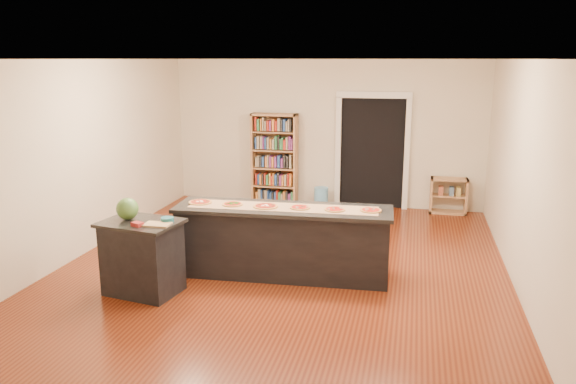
% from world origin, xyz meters
% --- Properties ---
extents(room, '(6.00, 7.00, 2.80)m').
position_xyz_m(room, '(0.00, 0.00, 1.40)').
color(room, beige).
rests_on(room, ground).
extents(doorway, '(1.40, 0.09, 2.21)m').
position_xyz_m(doorway, '(0.90, 3.46, 1.20)').
color(doorway, black).
rests_on(doorway, room).
extents(kitchen_island, '(2.82, 0.76, 0.93)m').
position_xyz_m(kitchen_island, '(0.06, -0.36, 0.47)').
color(kitchen_island, black).
rests_on(kitchen_island, ground).
extents(side_counter, '(0.92, 0.67, 0.91)m').
position_xyz_m(side_counter, '(-1.47, -1.30, 0.46)').
color(side_counter, black).
rests_on(side_counter, ground).
extents(bookshelf, '(0.89, 0.32, 1.78)m').
position_xyz_m(bookshelf, '(-0.98, 3.29, 0.89)').
color(bookshelf, tan).
rests_on(bookshelf, ground).
extents(low_shelf, '(0.67, 0.29, 0.67)m').
position_xyz_m(low_shelf, '(2.34, 3.31, 0.33)').
color(low_shelf, tan).
rests_on(low_shelf, ground).
extents(waste_bin, '(0.27, 0.27, 0.39)m').
position_xyz_m(waste_bin, '(-0.03, 3.18, 0.20)').
color(waste_bin, '#65B0E2').
rests_on(waste_bin, ground).
extents(kraft_paper, '(2.47, 0.57, 0.00)m').
position_xyz_m(kraft_paper, '(0.06, -0.36, 0.93)').
color(kraft_paper, '#9F7352').
rests_on(kraft_paper, kitchen_island).
extents(watermelon, '(0.27, 0.27, 0.27)m').
position_xyz_m(watermelon, '(-1.66, -1.26, 1.04)').
color(watermelon, '#144214').
rests_on(watermelon, side_counter).
extents(cutting_board, '(0.31, 0.21, 0.02)m').
position_xyz_m(cutting_board, '(-1.20, -1.40, 0.92)').
color(cutting_board, tan).
rests_on(cutting_board, side_counter).
extents(package_red, '(0.15, 0.13, 0.05)m').
position_xyz_m(package_red, '(-1.41, -1.49, 0.93)').
color(package_red, maroon).
rests_on(package_red, side_counter).
extents(package_teal, '(0.15, 0.15, 0.06)m').
position_xyz_m(package_teal, '(-1.14, -1.25, 0.94)').
color(package_teal, '#195966').
rests_on(package_teal, side_counter).
extents(pizza_a, '(0.29, 0.29, 0.02)m').
position_xyz_m(pizza_a, '(-1.06, -0.40, 0.94)').
color(pizza_a, '#B57C45').
rests_on(pizza_a, kitchen_island).
extents(pizza_b, '(0.27, 0.27, 0.02)m').
position_xyz_m(pizza_b, '(-0.61, -0.40, 0.94)').
color(pizza_b, '#B57C45').
rests_on(pizza_b, kitchen_island).
extents(pizza_c, '(0.31, 0.31, 0.02)m').
position_xyz_m(pizza_c, '(-0.16, -0.41, 0.94)').
color(pizza_c, '#B57C45').
rests_on(pizza_c, kitchen_island).
extents(pizza_d, '(0.27, 0.27, 0.02)m').
position_xyz_m(pizza_d, '(0.29, -0.37, 0.94)').
color(pizza_d, '#B57C45').
rests_on(pizza_d, kitchen_island).
extents(pizza_e, '(0.26, 0.26, 0.02)m').
position_xyz_m(pizza_e, '(0.74, -0.37, 0.94)').
color(pizza_e, '#B57C45').
rests_on(pizza_e, kitchen_island).
extents(pizza_f, '(0.28, 0.28, 0.02)m').
position_xyz_m(pizza_f, '(1.19, -0.30, 0.94)').
color(pizza_f, '#B57C45').
rests_on(pizza_f, kitchen_island).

